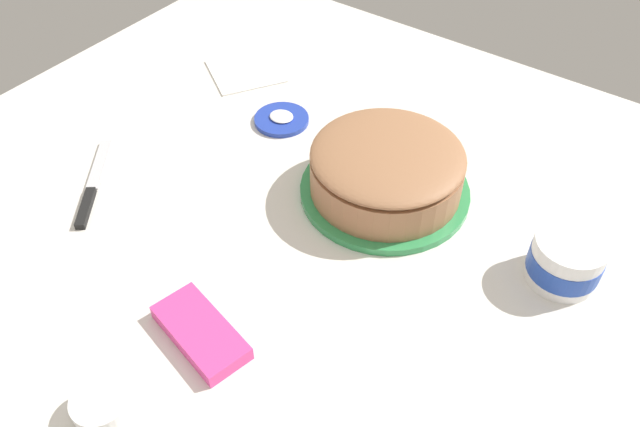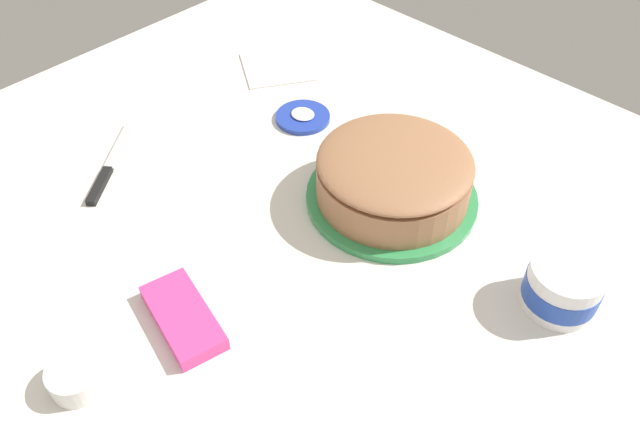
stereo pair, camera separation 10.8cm
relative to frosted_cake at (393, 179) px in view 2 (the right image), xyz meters
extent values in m
plane|color=silver|center=(-0.07, -0.21, -0.05)|extent=(1.54, 1.54, 0.00)
cylinder|color=#339351|center=(0.00, 0.00, -0.04)|extent=(0.31, 0.31, 0.01)
cylinder|color=brown|center=(0.00, 0.00, -0.01)|extent=(0.25, 0.25, 0.06)
cylinder|color=#9E6B47|center=(0.00, 0.00, 0.00)|extent=(0.27, 0.27, 0.07)
ellipsoid|color=#9E6B47|center=(0.00, 0.00, 0.04)|extent=(0.27, 0.27, 0.04)
cylinder|color=white|center=(0.33, 0.00, -0.01)|extent=(0.11, 0.11, 0.08)
cylinder|color=#2347B2|center=(0.33, 0.00, -0.01)|extent=(0.11, 0.11, 0.04)
cylinder|color=#9E6B47|center=(0.33, 0.00, 0.02)|extent=(0.10, 0.10, 0.01)
cylinder|color=#233DAD|center=(-0.29, 0.06, -0.05)|extent=(0.11, 0.11, 0.01)
ellipsoid|color=white|center=(-0.29, 0.06, -0.04)|extent=(0.05, 0.04, 0.01)
cube|color=silver|center=(-0.48, -0.25, -0.05)|extent=(0.10, 0.12, 0.00)
cube|color=black|center=(-0.40, -0.35, -0.05)|extent=(0.07, 0.09, 0.01)
cylinder|color=white|center=(-0.08, -0.59, -0.03)|extent=(0.08, 0.08, 0.04)
cylinder|color=pink|center=(-0.08, -0.59, -0.03)|extent=(0.07, 0.07, 0.01)
ellipsoid|color=pink|center=(-0.08, -0.59, -0.03)|extent=(0.05, 0.05, 0.02)
cube|color=#E53D8E|center=(-0.05, -0.42, -0.04)|extent=(0.17, 0.11, 0.02)
cube|color=white|center=(-0.47, 0.16, -0.05)|extent=(0.21, 0.21, 0.01)
camera|label=1|loc=(0.40, -0.76, 0.74)|focal=35.95mm
camera|label=2|loc=(0.49, -0.69, 0.74)|focal=35.95mm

